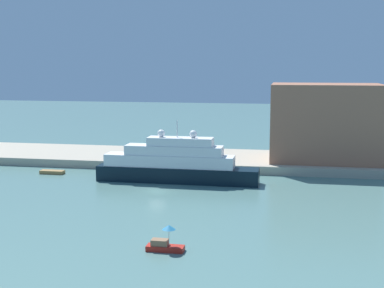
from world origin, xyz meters
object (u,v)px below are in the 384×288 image
(small_motorboat, at_px, (165,243))
(harbor_building, at_px, (325,122))
(large_yacht, at_px, (175,164))
(person_figure, at_px, (153,157))
(mooring_bollard, at_px, (199,162))
(work_barge, at_px, (52,172))
(parked_car, at_px, (132,154))

(small_motorboat, height_order, harbor_building, harbor_building)
(small_motorboat, bearing_deg, large_yacht, 100.59)
(large_yacht, bearing_deg, person_figure, 122.16)
(small_motorboat, bearing_deg, harbor_building, 69.03)
(large_yacht, bearing_deg, mooring_bollard, 74.60)
(small_motorboat, bearing_deg, person_figure, 106.30)
(work_barge, bearing_deg, large_yacht, -6.03)
(large_yacht, relative_size, mooring_bollard, 45.14)
(small_motorboat, height_order, mooring_bollard, small_motorboat)
(mooring_bollard, bearing_deg, work_barge, -165.16)
(harbor_building, bearing_deg, small_motorboat, -110.97)
(work_barge, xyz_separation_m, person_figure, (17.44, 8.22, 2.09))
(work_barge, relative_size, parked_car, 1.16)
(work_barge, height_order, parked_car, parked_car)
(harbor_building, relative_size, parked_car, 5.35)
(small_motorboat, bearing_deg, work_barge, 129.69)
(parked_car, relative_size, mooring_bollard, 6.21)
(work_barge, bearing_deg, parked_car, 46.19)
(small_motorboat, height_order, person_figure, person_figure)
(large_yacht, bearing_deg, small_motorboat, -79.41)
(work_barge, bearing_deg, person_figure, 25.24)
(mooring_bollard, bearing_deg, small_motorboat, -85.13)
(small_motorboat, height_order, work_barge, small_motorboat)
(large_yacht, relative_size, small_motorboat, 6.79)
(person_figure, bearing_deg, harbor_building, 11.81)
(parked_car, height_order, mooring_bollard, parked_car)
(large_yacht, relative_size, work_barge, 6.29)
(person_figure, relative_size, mooring_bollard, 2.73)
(parked_car, bearing_deg, harbor_building, 4.22)
(large_yacht, distance_m, mooring_bollard, 10.12)
(parked_car, height_order, person_figure, person_figure)
(parked_car, xyz_separation_m, person_figure, (5.65, -4.07, 0.24))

